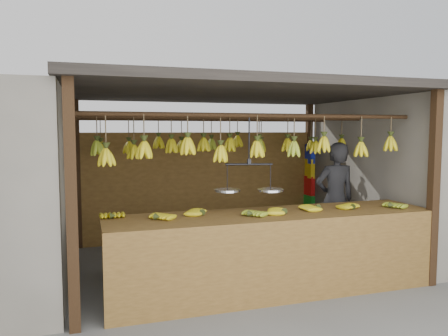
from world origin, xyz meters
name	(u,v)px	position (x,y,z in m)	size (l,w,h in m)	color
ground	(231,264)	(0.00, 0.00, 0.00)	(80.00, 80.00, 0.00)	#5B5B57
stall	(223,121)	(0.00, 0.33, 1.97)	(4.30, 3.30, 2.40)	black
neighbor_right	(443,173)	(3.60, 0.00, 1.15)	(3.00, 3.00, 2.30)	slate
counter	(278,232)	(0.14, -1.24, 0.72)	(3.77, 0.86, 0.96)	brown
hanging_bananas	(232,147)	(0.01, -0.01, 1.61)	(3.64, 2.24, 0.39)	gold
balance_scale	(249,187)	(-0.12, -1.00, 1.20)	(0.76, 0.41, 0.86)	black
vendor	(335,199)	(1.60, -0.04, 0.83)	(0.61, 0.40, 1.66)	#262628
bag_bundles	(309,178)	(1.94, 1.35, 0.98)	(0.08, 0.26, 1.26)	#1426BF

